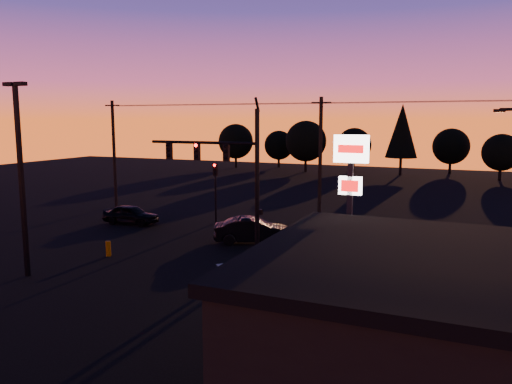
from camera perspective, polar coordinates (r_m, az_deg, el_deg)
ground at (r=24.26m, az=-6.99°, el=-9.66°), size 120.00×120.00×0.00m
lane_arrow at (r=25.41m, az=-4.08°, el=-8.76°), size 1.20×3.10×0.01m
traffic_signal_mast at (r=26.76m, az=-3.02°, el=2.89°), size 6.79×0.52×8.58m
secondary_signal at (r=35.84m, az=-4.66°, el=0.92°), size 0.30×0.31×4.35m
parking_lot_light at (r=25.71m, az=-25.32°, el=2.63°), size 1.25×0.30×9.14m
pylon_sign at (r=22.02m, az=10.75°, el=1.53°), size 1.50×0.28×6.80m
utility_pole_0 at (r=43.89m, az=-15.91°, el=4.26°), size 1.40×0.26×9.00m
utility_pole_1 at (r=35.35m, az=7.34°, el=3.60°), size 1.40×0.26×9.00m
power_wires at (r=35.25m, az=7.46°, el=10.05°), size 36.00×1.22×0.07m
bollard at (r=28.72m, az=-16.52°, el=-6.22°), size 0.28×0.28×0.84m
tree_0 at (r=77.66m, az=-2.32°, el=5.81°), size 5.36×5.36×6.74m
tree_1 at (r=78.07m, az=2.63°, el=5.36°), size 4.54×4.54×5.71m
tree_2 at (r=71.32m, az=5.72°, el=5.80°), size 5.77×5.78×7.26m
tree_3 at (r=73.65m, az=11.14°, el=5.28°), size 4.95×4.95×6.22m
tree_4 at (r=69.42m, az=16.34°, el=6.72°), size 4.18×4.18×9.50m
tree_5 at (r=73.98m, az=21.39°, el=4.87°), size 4.95×4.95×6.22m
tree_6 at (r=68.03m, az=26.23°, el=4.07°), size 4.54×4.54×5.71m
car_left at (r=36.90m, az=-14.13°, el=-2.51°), size 4.16×1.93×1.38m
car_mid at (r=30.40m, az=-0.37°, el=-4.39°), size 4.94×3.44×1.54m
car_right at (r=30.53m, az=12.43°, el=-4.70°), size 5.09×3.21×1.38m
suv_parked at (r=18.20m, az=15.42°, el=-14.06°), size 2.72×4.75×1.25m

